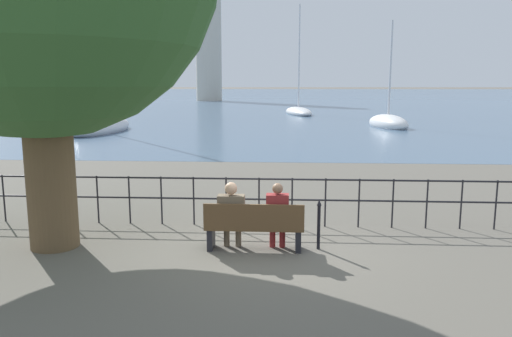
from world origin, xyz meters
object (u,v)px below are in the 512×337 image
(sailboat_1, at_px, (388,123))
(harbor_lighthouse, at_px, (208,26))
(closed_umbrella, at_px, (319,222))
(park_bench, at_px, (254,227))
(seated_person_right, at_px, (277,213))
(sailboat_2, at_px, (102,127))
(seated_person_left, at_px, (231,212))
(sailboat_3, at_px, (298,112))

(sailboat_1, distance_m, harbor_lighthouse, 61.19)
(closed_umbrella, relative_size, harbor_lighthouse, 0.03)
(harbor_lighthouse, bearing_deg, park_bench, -80.70)
(seated_person_right, height_order, sailboat_2, sailboat_2)
(seated_person_left, distance_m, seated_person_right, 0.84)
(seated_person_left, distance_m, sailboat_3, 42.15)
(sailboat_3, bearing_deg, park_bench, -103.31)
(park_bench, bearing_deg, sailboat_2, 116.56)
(park_bench, height_order, harbor_lighthouse, harbor_lighthouse)
(seated_person_left, height_order, sailboat_2, sailboat_2)
(sailboat_3, bearing_deg, seated_person_right, -102.74)
(harbor_lighthouse, bearing_deg, closed_umbrella, -79.89)
(park_bench, distance_m, seated_person_left, 0.50)
(sailboat_3, xyz_separation_m, harbor_lighthouse, (-15.36, 40.70, 12.97))
(park_bench, relative_size, sailboat_3, 0.16)
(seated_person_left, height_order, seated_person_right, seated_person_left)
(closed_umbrella, relative_size, sailboat_3, 0.08)
(seated_person_right, xyz_separation_m, sailboat_3, (1.37, 42.09, -0.41))
(closed_umbrella, xyz_separation_m, sailboat_3, (0.61, 42.02, -0.25))
(sailboat_2, bearing_deg, sailboat_3, 58.33)
(closed_umbrella, xyz_separation_m, sailboat_1, (6.58, 26.85, -0.22))
(sailboat_3, relative_size, harbor_lighthouse, 0.39)
(harbor_lighthouse, bearing_deg, seated_person_right, -80.41)
(sailboat_2, bearing_deg, seated_person_left, -62.93)
(closed_umbrella, bearing_deg, sailboat_1, 76.24)
(seated_person_left, distance_m, sailboat_2, 24.64)
(closed_umbrella, height_order, sailboat_2, sailboat_2)
(sailboat_1, bearing_deg, seated_person_left, -120.28)
(seated_person_right, height_order, closed_umbrella, seated_person_right)
(park_bench, height_order, sailboat_3, sailboat_3)
(sailboat_1, relative_size, harbor_lighthouse, 0.27)
(seated_person_left, bearing_deg, harbor_lighthouse, 99.02)
(sailboat_3, bearing_deg, harbor_lighthouse, 99.80)
(park_bench, xyz_separation_m, seated_person_right, (0.42, 0.08, 0.25))
(seated_person_right, xyz_separation_m, harbor_lighthouse, (-13.99, 82.79, 12.56))
(park_bench, bearing_deg, sailboat_1, 73.97)
(sailboat_2, height_order, sailboat_3, sailboat_3)
(seated_person_right, relative_size, sailboat_1, 0.16)
(seated_person_left, distance_m, closed_umbrella, 1.61)
(seated_person_right, distance_m, closed_umbrella, 0.78)
(seated_person_right, relative_size, sailboat_3, 0.11)
(seated_person_right, relative_size, sailboat_2, 0.11)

